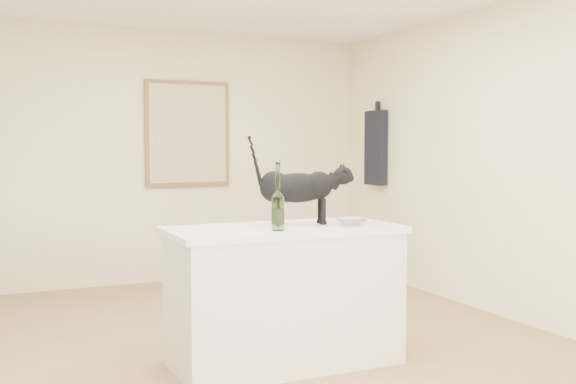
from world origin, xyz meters
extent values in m
plane|color=#9E7354|center=(0.00, 0.00, 0.00)|extent=(5.50, 5.50, 0.00)
plane|color=beige|center=(0.00, 2.75, 1.30)|extent=(4.50, 0.00, 4.50)
plane|color=beige|center=(2.25, 0.00, 1.30)|extent=(0.00, 5.50, 5.50)
cube|color=white|center=(0.10, -0.20, 0.43)|extent=(1.44, 0.67, 0.86)
cube|color=white|center=(0.10, -0.20, 0.88)|extent=(1.50, 0.70, 0.04)
cube|color=brown|center=(0.30, 2.72, 1.55)|extent=(0.90, 0.03, 1.10)
cube|color=beige|center=(0.30, 2.70, 1.55)|extent=(0.82, 0.00, 1.02)
cube|color=black|center=(2.19, 2.05, 1.40)|extent=(0.08, 0.34, 0.80)
cylinder|color=#2C5321|center=(-0.02, -0.37, 1.09)|extent=(0.10, 0.10, 0.37)
imported|color=silver|center=(0.53, -0.32, 0.93)|extent=(0.25, 0.25, 0.05)
camera|label=1|loc=(-1.65, -4.11, 1.42)|focal=41.64mm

